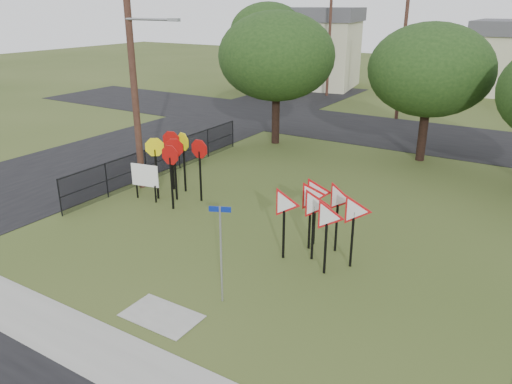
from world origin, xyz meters
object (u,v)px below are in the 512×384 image
Objects in this scene: yield_sign_cluster at (320,206)px; info_board at (145,177)px; stop_sign_cluster at (176,153)px; street_name_sign at (221,248)px.

yield_sign_cluster is 2.00× the size of info_board.
stop_sign_cluster is at bearing 43.33° from info_board.
yield_sign_cluster is (1.12, 3.66, 0.15)m from street_name_sign.
info_board is at bearing -136.67° from stop_sign_cluster.
street_name_sign is at bearing -32.38° from info_board.
info_board is (-6.95, 4.41, -0.59)m from street_name_sign.
info_board is at bearing 147.62° from street_name_sign.
yield_sign_cluster is at bearing -5.28° from info_board.
street_name_sign is at bearing -41.32° from stop_sign_cluster.
stop_sign_cluster is 7.32m from yield_sign_cluster.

